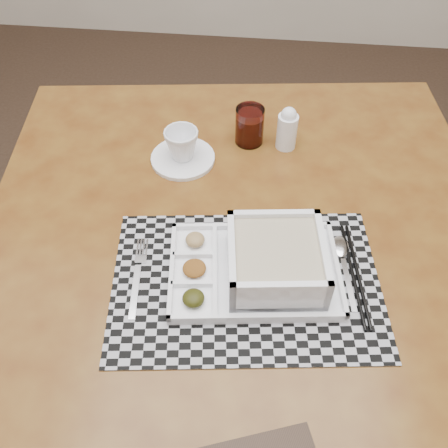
% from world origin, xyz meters
% --- Properties ---
extents(floor, '(5.00, 5.00, 0.00)m').
position_xyz_m(floor, '(0.00, 0.00, 0.00)').
color(floor, '#322319').
rests_on(floor, ground).
extents(dining_table, '(1.20, 1.20, 0.81)m').
position_xyz_m(dining_table, '(0.58, 0.19, 0.72)').
color(dining_table, '#4F250E').
rests_on(dining_table, ground).
extents(placemat, '(0.54, 0.40, 0.00)m').
position_xyz_m(placemat, '(0.60, 0.06, 0.81)').
color(placemat, '#A09FA6').
rests_on(placemat, dining_table).
extents(serving_tray, '(0.34, 0.26, 0.09)m').
position_xyz_m(serving_tray, '(0.64, 0.08, 0.84)').
color(serving_tray, white).
rests_on(serving_tray, placemat).
extents(fork, '(0.04, 0.19, 0.00)m').
position_xyz_m(fork, '(0.40, 0.05, 0.81)').
color(fork, silver).
rests_on(fork, placemat).
extents(spoon, '(0.04, 0.18, 0.01)m').
position_xyz_m(spoon, '(0.78, 0.15, 0.81)').
color(spoon, silver).
rests_on(spoon, placemat).
extents(chopsticks, '(0.05, 0.24, 0.01)m').
position_xyz_m(chopsticks, '(0.81, 0.10, 0.81)').
color(chopsticks, black).
rests_on(chopsticks, placemat).
extents(saucer, '(0.15, 0.15, 0.01)m').
position_xyz_m(saucer, '(0.43, 0.39, 0.81)').
color(saucer, white).
rests_on(saucer, dining_table).
extents(cup, '(0.09, 0.09, 0.07)m').
position_xyz_m(cup, '(0.43, 0.39, 0.85)').
color(cup, white).
rests_on(cup, saucer).
extents(juice_glass, '(0.07, 0.07, 0.09)m').
position_xyz_m(juice_glass, '(0.57, 0.48, 0.85)').
color(juice_glass, white).
rests_on(juice_glass, dining_table).
extents(creamer_bottle, '(0.05, 0.05, 0.11)m').
position_xyz_m(creamer_bottle, '(0.66, 0.47, 0.86)').
color(creamer_bottle, white).
rests_on(creamer_bottle, dining_table).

